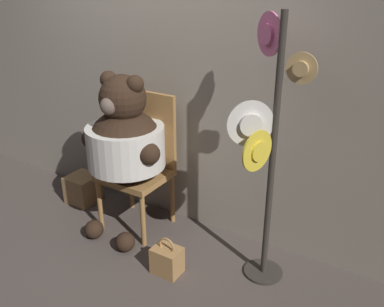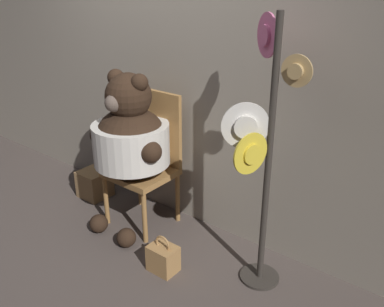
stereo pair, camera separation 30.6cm
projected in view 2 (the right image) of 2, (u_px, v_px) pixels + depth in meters
The scene contains 7 objects.
ground_plane at pixel (121, 240), 3.50m from camera, with size 14.00×14.00×0.00m, color #4C423D.
wall_back at pixel (173, 73), 3.49m from camera, with size 8.00×0.10×2.51m.
chair at pixel (148, 156), 3.58m from camera, with size 0.52×0.47×1.13m.
teddy_bear at pixel (130, 139), 3.39m from camera, with size 0.74×0.66×1.34m.
hat_display_rack at pixel (262, 147), 2.67m from camera, with size 0.47×0.45×1.84m.
handbag_on_ground at pixel (163, 258), 3.11m from camera, with size 0.21×0.16×0.30m.
wooden_crate at pixel (95, 184), 4.13m from camera, with size 0.26×0.26×0.26m.
Camera 2 is at (2.26, -1.93, 2.06)m, focal length 40.00 mm.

